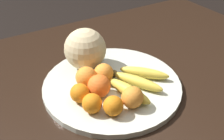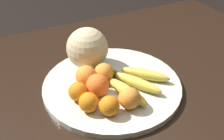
# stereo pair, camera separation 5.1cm
# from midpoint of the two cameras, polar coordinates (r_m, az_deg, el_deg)

# --- Properties ---
(kitchen_table) EXTENTS (1.64, 1.10, 0.72)m
(kitchen_table) POSITION_cam_midpoint_polar(r_m,az_deg,el_deg) (0.96, -0.58, -6.57)
(kitchen_table) COLOR black
(kitchen_table) RESTS_ON ground_plane
(fruit_bowl) EXTENTS (0.46, 0.46, 0.02)m
(fruit_bowl) POSITION_cam_midpoint_polar(r_m,az_deg,el_deg) (0.89, -1.64, -3.15)
(fruit_bowl) COLOR beige
(fruit_bowl) RESTS_ON kitchen_table
(melon) EXTENTS (0.15, 0.15, 0.15)m
(melon) POSITION_cam_midpoint_polar(r_m,az_deg,el_deg) (0.93, -7.42, 4.49)
(melon) COLOR beige
(melon) RESTS_ON fruit_bowl
(banana_bunch) EXTENTS (0.21, 0.22, 0.04)m
(banana_bunch) POSITION_cam_midpoint_polar(r_m,az_deg,el_deg) (0.86, 3.62, -2.54)
(banana_bunch) COLOR #473819
(banana_bunch) RESTS_ON fruit_bowl
(orange_front_left) EXTENTS (0.06, 0.06, 0.06)m
(orange_front_left) POSITION_cam_midpoint_polar(r_m,az_deg,el_deg) (0.80, -8.84, -5.01)
(orange_front_left) COLOR orange
(orange_front_left) RESTS_ON fruit_bowl
(orange_front_right) EXTENTS (0.06, 0.06, 0.06)m
(orange_front_right) POSITION_cam_midpoint_polar(r_m,az_deg,el_deg) (0.76, -6.29, -7.27)
(orange_front_right) COLOR orange
(orange_front_right) RESTS_ON fruit_bowl
(orange_mid_center) EXTENTS (0.07, 0.07, 0.07)m
(orange_mid_center) POSITION_cam_midpoint_polar(r_m,az_deg,el_deg) (0.85, -7.32, -1.59)
(orange_mid_center) COLOR orange
(orange_mid_center) RESTS_ON fruit_bowl
(orange_back_left) EXTENTS (0.07, 0.07, 0.07)m
(orange_back_left) POSITION_cam_midpoint_polar(r_m,az_deg,el_deg) (0.81, -4.61, -3.51)
(orange_back_left) COLOR orange
(orange_back_left) RESTS_ON fruit_bowl
(orange_back_right) EXTENTS (0.07, 0.07, 0.07)m
(orange_back_right) POSITION_cam_midpoint_polar(r_m,az_deg,el_deg) (0.77, 2.57, -6.00)
(orange_back_right) COLOR orange
(orange_back_right) RESTS_ON fruit_bowl
(orange_top_small) EXTENTS (0.06, 0.06, 0.06)m
(orange_top_small) POSITION_cam_midpoint_polar(r_m,az_deg,el_deg) (0.75, -1.69, -7.85)
(orange_top_small) COLOR orange
(orange_top_small) RESTS_ON fruit_bowl
(orange_side_extra) EXTENTS (0.07, 0.07, 0.07)m
(orange_side_extra) POSITION_cam_midpoint_polar(r_m,az_deg,el_deg) (0.87, -3.49, -0.71)
(orange_side_extra) COLOR orange
(orange_side_extra) RESTS_ON fruit_bowl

